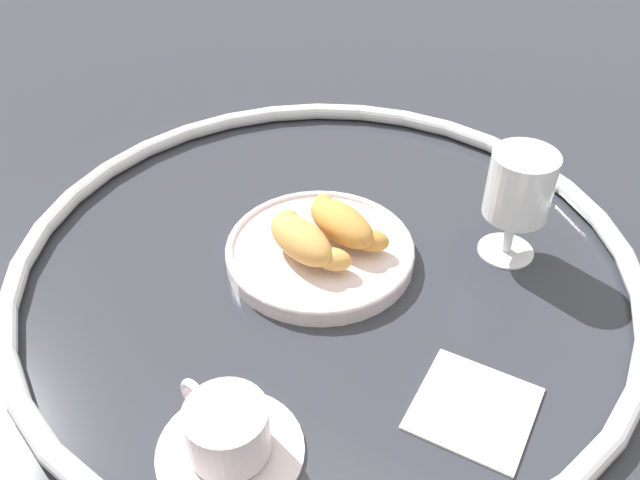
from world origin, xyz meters
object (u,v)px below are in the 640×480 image
pastry_plate (320,251)px  croissant_large (303,240)px  folded_napkin (474,407)px  coffee_cup_near (227,435)px  croissant_small (340,222)px  juice_glass_left (519,189)px

pastry_plate → croissant_large: croissant_large is taller
croissant_large → folded_napkin: 0.27m
coffee_cup_near → folded_napkin: (0.17, 0.16, -0.02)m
croissant_large → pastry_plate: bearing=68.6°
croissant_large → croissant_small: bearing=68.9°
croissant_small → folded_napkin: croissant_small is taller
coffee_cup_near → juice_glass_left: bearing=74.1°
pastry_plate → coffee_cup_near: 0.28m
coffee_cup_near → croissant_large: bearing=108.0°
croissant_large → juice_glass_left: juice_glass_left is taller
croissant_large → croissant_small: same height
croissant_large → juice_glass_left: bearing=38.6°
pastry_plate → coffee_cup_near: (0.07, -0.27, 0.01)m
pastry_plate → juice_glass_left: juice_glass_left is taller
pastry_plate → croissant_small: croissant_small is taller
croissant_small → coffee_cup_near: croissant_small is taller
croissant_large → juice_glass_left: 0.25m
croissant_small → folded_napkin: 0.27m
croissant_small → folded_napkin: (0.23, -0.14, -0.04)m
pastry_plate → folded_napkin: (0.24, -0.11, -0.01)m
croissant_large → folded_napkin: bearing=-18.7°
juice_glass_left → pastry_plate: bearing=-144.5°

